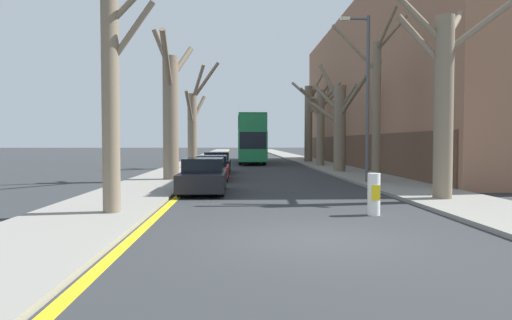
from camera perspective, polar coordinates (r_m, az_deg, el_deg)
The scene contains 19 objects.
ground_plane at distance 9.64m, azimuth 7.45°, elevation -9.74°, with size 300.00×300.00×0.00m, color #2B2D30.
sidewalk_left at distance 59.46m, azimuth -6.12°, elevation 0.39°, with size 3.22×120.00×0.12m, color gray.
sidewalk_right at distance 59.76m, azimuth 4.64°, elevation 0.40°, with size 3.22×120.00×0.12m, color gray.
building_facade_right at distance 39.53m, azimuth 18.37°, elevation 8.48°, with size 10.08×38.64×12.74m.
kerb_line_stripe at distance 59.36m, azimuth -4.39°, elevation 0.34°, with size 0.24×120.00×0.01m, color yellow.
street_tree_left_0 at distance 12.85m, azimuth -17.32°, elevation 8.57°, with size 3.48×2.04×7.86m.
street_tree_left_1 at distance 23.43m, azimuth -10.63°, elevation 6.01°, with size 1.93×4.12×7.53m.
street_tree_left_2 at distance 34.45m, azimuth -7.84°, elevation 4.57°, with size 2.41×3.76×7.96m.
street_tree_right_0 at distance 16.56m, azimuth 22.42°, elevation 7.46°, with size 3.85×2.53×7.00m.
street_tree_right_1 at distance 23.05m, azimuth 14.80°, elevation 6.98°, with size 3.12×4.59×7.96m.
street_tree_right_2 at distance 29.92m, azimuth 10.35°, elevation 4.67°, with size 2.88×4.20×7.12m.
street_tree_right_3 at distance 37.14m, azimuth 8.06°, elevation 4.50°, with size 3.42×2.02×6.85m.
street_tree_right_4 at distance 44.81m, azimuth 6.71°, elevation 5.22°, with size 4.01×4.01×8.72m.
double_decker_bus at distance 43.09m, azimuth -0.62°, elevation 2.96°, with size 2.45×11.36×4.45m.
parked_car_0 at distance 18.06m, azimuth -6.59°, elevation -2.04°, with size 1.73×4.21×1.36m.
parked_car_1 at distance 24.25m, azimuth -5.49°, elevation -1.03°, with size 1.72×4.18×1.28m.
parked_car_2 at distance 29.67m, azimuth -4.90°, elevation -0.35°, with size 1.72×4.58×1.35m.
lamp_post at distance 22.11m, azimuth 13.54°, elevation 8.40°, with size 1.40×0.20×7.86m.
traffic_bollard at distance 12.89m, azimuth 14.51°, elevation -4.16°, with size 0.34×0.36×1.15m.
Camera 1 is at (-1.60, -9.29, 2.00)m, focal length 32.00 mm.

